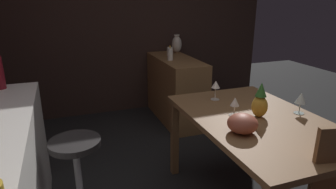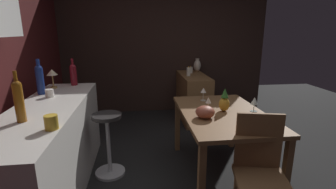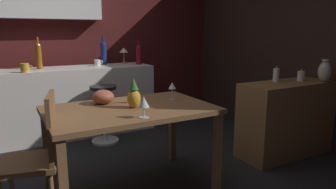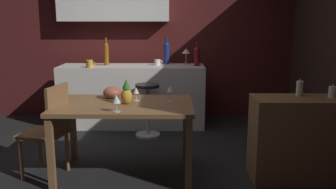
% 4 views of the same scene
% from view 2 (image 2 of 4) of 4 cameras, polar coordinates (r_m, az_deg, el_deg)
% --- Properties ---
extents(ground_plane, '(9.00, 9.00, 0.00)m').
position_cam_2_polar(ground_plane, '(2.87, 7.31, -19.18)').
color(ground_plane, black).
extents(wall_side_right, '(0.10, 4.40, 2.60)m').
position_cam_2_polar(wall_side_right, '(4.87, -3.25, 11.21)').
color(wall_side_right, '#33231E').
rests_on(wall_side_right, ground_plane).
extents(dining_table, '(1.36, 0.87, 0.74)m').
position_cam_2_polar(dining_table, '(2.75, 12.43, -5.63)').
color(dining_table, brown).
rests_on(dining_table, ground_plane).
extents(kitchen_counter, '(2.10, 0.60, 0.90)m').
position_cam_2_polar(kitchen_counter, '(2.72, -25.44, -11.68)').
color(kitchen_counter, silver).
rests_on(kitchen_counter, ground_plane).
extents(sideboard_cabinet, '(1.10, 0.44, 0.82)m').
position_cam_2_polar(sideboard_cabinet, '(4.51, 5.77, -0.60)').
color(sideboard_cabinet, olive).
rests_on(sideboard_cabinet, ground_plane).
extents(chair_near_window, '(0.48, 0.48, 0.94)m').
position_cam_2_polar(chair_near_window, '(2.23, 20.40, -15.67)').
color(chair_near_window, brown).
rests_on(chair_near_window, ground_plane).
extents(bar_stool, '(0.34, 0.34, 0.72)m').
position_cam_2_polar(bar_stool, '(2.86, -13.60, -10.80)').
color(bar_stool, '#262323').
rests_on(bar_stool, ground_plane).
extents(wine_glass_left, '(0.07, 0.07, 0.14)m').
position_cam_2_polar(wine_glass_left, '(2.75, 9.29, -1.48)').
color(wine_glass_left, silver).
rests_on(wine_glass_left, dining_table).
extents(wine_glass_right, '(0.08, 0.08, 0.16)m').
position_cam_2_polar(wine_glass_right, '(2.80, 19.33, -1.49)').
color(wine_glass_right, silver).
rests_on(wine_glass_right, dining_table).
extents(wine_glass_center, '(0.07, 0.07, 0.16)m').
position_cam_2_polar(wine_glass_center, '(3.08, 8.17, 0.82)').
color(wine_glass_center, silver).
rests_on(wine_glass_center, dining_table).
extents(pineapple_centerpiece, '(0.11, 0.11, 0.25)m').
position_cam_2_polar(pineapple_centerpiece, '(2.72, 12.89, -1.59)').
color(pineapple_centerpiece, gold).
rests_on(pineapple_centerpiece, dining_table).
extents(fruit_bowl, '(0.19, 0.19, 0.12)m').
position_cam_2_polar(fruit_bowl, '(2.49, 8.57, -4.00)').
color(fruit_bowl, '#9E4C38').
rests_on(fruit_bowl, dining_table).
extents(wine_bottle_amber, '(0.07, 0.07, 0.40)m').
position_cam_2_polar(wine_bottle_amber, '(2.20, -31.22, -0.99)').
color(wine_bottle_amber, '#8C5114').
rests_on(wine_bottle_amber, kitchen_counter).
extents(wine_bottle_cobalt, '(0.08, 0.08, 0.39)m').
position_cam_2_polar(wine_bottle_cobalt, '(3.05, -27.52, 3.38)').
color(wine_bottle_cobalt, navy).
rests_on(wine_bottle_cobalt, kitchen_counter).
extents(wine_bottle_ruby, '(0.08, 0.08, 0.34)m').
position_cam_2_polar(wine_bottle_ruby, '(3.40, -21.03, 4.53)').
color(wine_bottle_ruby, maroon).
rests_on(wine_bottle_ruby, kitchen_counter).
extents(cup_mustard, '(0.13, 0.09, 0.11)m').
position_cam_2_polar(cup_mustard, '(1.97, -25.35, -5.80)').
color(cup_mustard, gold).
rests_on(cup_mustard, kitchen_counter).
extents(cup_white, '(0.12, 0.09, 0.08)m').
position_cam_2_polar(cup_white, '(2.92, -25.67, 0.30)').
color(cup_white, white).
rests_on(cup_white, kitchen_counter).
extents(counter_lamp, '(0.13, 0.13, 0.23)m').
position_cam_2_polar(counter_lamp, '(3.31, -25.21, 4.32)').
color(counter_lamp, '#A58447').
rests_on(counter_lamp, kitchen_counter).
extents(pillar_candle_tall, '(0.07, 0.07, 0.17)m').
position_cam_2_polar(pillar_candle_tall, '(4.30, 4.76, 5.28)').
color(pillar_candle_tall, white).
rests_on(pillar_candle_tall, sideboard_cabinet).
extents(pillar_candle_short, '(0.08, 0.08, 0.14)m').
position_cam_2_polar(pillar_candle_short, '(4.60, 5.25, 5.64)').
color(pillar_candle_short, white).
rests_on(pillar_candle_short, sideboard_cabinet).
extents(vase_ceramic_ivory, '(0.13, 0.13, 0.25)m').
position_cam_2_polar(vase_ceramic_ivory, '(4.79, 6.76, 6.71)').
color(vase_ceramic_ivory, beige).
rests_on(vase_ceramic_ivory, sideboard_cabinet).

